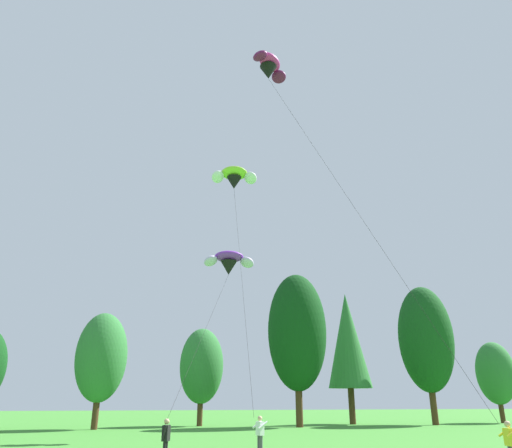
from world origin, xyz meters
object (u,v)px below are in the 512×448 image
(kite_flyer_near, at_px, (166,437))
(parafoil_kite_far_magenta, at_px, (269,67))
(parafoil_kite_mid_lime_white, at_px, (234,178))
(kite_flyer_mid, at_px, (260,432))
(kite_flyer_far, at_px, (510,441))
(parafoil_kite_high_purple, at_px, (229,262))

(kite_flyer_near, relative_size, parafoil_kite_far_magenta, 0.08)
(kite_flyer_near, distance_m, parafoil_kite_mid_lime_white, 22.88)
(kite_flyer_mid, height_order, kite_flyer_far, same)
(kite_flyer_near, xyz_separation_m, parafoil_kite_mid_lime_white, (4.32, 13.23, 18.16))
(kite_flyer_mid, relative_size, kite_flyer_far, 1.00)
(kite_flyer_near, xyz_separation_m, parafoil_kite_far_magenta, (5.11, 3.04, 21.13))
(kite_flyer_near, distance_m, kite_flyer_far, 13.06)
(kite_flyer_mid, bearing_deg, parafoil_kite_high_purple, 92.24)
(parafoil_kite_high_purple, distance_m, parafoil_kite_mid_lime_white, 7.20)
(kite_flyer_far, bearing_deg, parafoil_kite_mid_lime_white, 114.44)
(kite_flyer_near, height_order, kite_flyer_far, same)
(kite_flyer_near, xyz_separation_m, parafoil_kite_high_purple, (3.95, 12.65, 10.99))
(kite_flyer_near, distance_m, parafoil_kite_far_magenta, 21.95)
(kite_flyer_far, bearing_deg, kite_flyer_near, 160.48)
(kite_flyer_mid, height_order, parafoil_kite_high_purple, parafoil_kite_high_purple)
(parafoil_kite_mid_lime_white, bearing_deg, kite_flyer_near, -108.07)
(kite_flyer_mid, bearing_deg, kite_flyer_near, -150.01)
(kite_flyer_near, relative_size, kite_flyer_far, 1.00)
(kite_flyer_near, height_order, parafoil_kite_far_magenta, parafoil_kite_far_magenta)
(kite_flyer_mid, bearing_deg, parafoil_kite_mid_lime_white, 90.18)
(parafoil_kite_far_magenta, bearing_deg, kite_flyer_far, -45.79)
(kite_flyer_mid, distance_m, parafoil_kite_far_magenta, 21.14)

